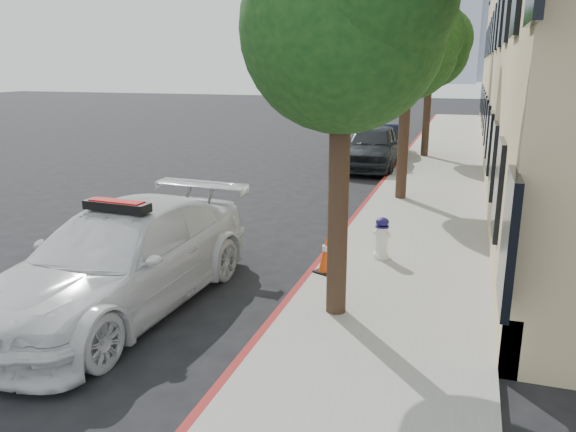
# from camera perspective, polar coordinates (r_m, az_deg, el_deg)

# --- Properties ---
(ground) EXTENTS (120.00, 120.00, 0.00)m
(ground) POSITION_cam_1_polar(r_m,az_deg,el_deg) (11.43, -7.12, -4.36)
(ground) COLOR black
(ground) RESTS_ON ground
(sidewalk) EXTENTS (3.20, 50.00, 0.15)m
(sidewalk) POSITION_cam_1_polar(r_m,az_deg,el_deg) (20.12, 14.69, 3.97)
(sidewalk) COLOR gray
(sidewalk) RESTS_ON ground
(curb_strip) EXTENTS (0.12, 50.00, 0.15)m
(curb_strip) POSITION_cam_1_polar(r_m,az_deg,el_deg) (20.25, 10.34, 4.29)
(curb_strip) COLOR maroon
(curb_strip) RESTS_ON ground
(tree_near) EXTENTS (2.92, 2.82, 5.62)m
(tree_near) POSITION_cam_1_polar(r_m,az_deg,el_deg) (7.93, 5.75, 18.55)
(tree_near) COLOR black
(tree_near) RESTS_ON sidewalk
(tree_mid) EXTENTS (2.77, 2.64, 5.43)m
(tree_mid) POSITION_cam_1_polar(r_m,az_deg,el_deg) (15.83, 12.21, 16.13)
(tree_mid) COLOR black
(tree_mid) RESTS_ON sidewalk
(tree_far) EXTENTS (3.10, 3.00, 5.81)m
(tree_far) POSITION_cam_1_polar(r_m,az_deg,el_deg) (23.80, 14.38, 16.09)
(tree_far) COLOR black
(tree_far) RESTS_ON sidewalk
(police_car) EXTENTS (2.58, 5.70, 1.77)m
(police_car) POSITION_cam_1_polar(r_m,az_deg,el_deg) (9.30, -16.57, -4.21)
(police_car) COLOR silver
(police_car) RESTS_ON ground
(parked_car_mid) EXTENTS (2.02, 4.86, 1.65)m
(parked_car_mid) POSITION_cam_1_polar(r_m,az_deg,el_deg) (21.43, 8.58, 6.98)
(parked_car_mid) COLOR black
(parked_car_mid) RESTS_ON ground
(parked_car_far) EXTENTS (1.68, 4.33, 1.41)m
(parked_car_far) POSITION_cam_1_polar(r_m,az_deg,el_deg) (23.76, 9.53, 7.44)
(parked_car_far) COLOR black
(parked_car_far) RESTS_ON ground
(fire_hydrant) EXTENTS (0.34, 0.31, 0.81)m
(fire_hydrant) POSITION_cam_1_polar(r_m,az_deg,el_deg) (11.01, 9.49, -2.24)
(fire_hydrant) COLOR white
(fire_hydrant) RESTS_ON sidewalk
(traffic_cone) EXTENTS (0.47, 0.47, 0.67)m
(traffic_cone) POSITION_cam_1_polar(r_m,az_deg,el_deg) (10.14, 3.91, -3.95)
(traffic_cone) COLOR black
(traffic_cone) RESTS_ON sidewalk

